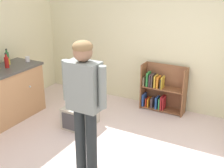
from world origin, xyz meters
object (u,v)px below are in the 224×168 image
at_px(pet_carrier, 80,115).
at_px(ketchup_bottle, 7,62).
at_px(yellow_cup, 8,62).
at_px(white_cup, 28,59).
at_px(bookshelf, 161,90).
at_px(standing_person, 84,99).
at_px(green_glass_bottle, 7,57).

distance_m(pet_carrier, ketchup_bottle, 1.51).
distance_m(ketchup_bottle, yellow_cup, 0.20).
bearing_deg(white_cup, yellow_cup, -120.51).
bearing_deg(pet_carrier, bookshelf, 52.86).
bearing_deg(yellow_cup, bookshelf, 31.08).
relative_size(bookshelf, standing_person, 0.50).
bearing_deg(bookshelf, green_glass_bottle, -151.43).
xyz_separation_m(bookshelf, pet_carrier, (-0.94, -1.24, -0.19)).
relative_size(bookshelf, yellow_cup, 8.95).
bearing_deg(white_cup, ketchup_bottle, -95.79).
relative_size(standing_person, white_cup, 18.03).
bearing_deg(pet_carrier, yellow_cup, -173.67).
bearing_deg(white_cup, pet_carrier, -6.78).
distance_m(bookshelf, green_glass_bottle, 2.81).
relative_size(green_glass_bottle, yellow_cup, 2.59).
distance_m(yellow_cup, white_cup, 0.34).
height_order(bookshelf, green_glass_bottle, green_glass_bottle).
bearing_deg(white_cup, standing_person, -30.47).
xyz_separation_m(bookshelf, green_glass_bottle, (-2.40, -1.31, 0.63)).
distance_m(standing_person, ketchup_bottle, 2.18).
height_order(yellow_cup, white_cup, same).
xyz_separation_m(green_glass_bottle, white_cup, (0.27, 0.21, -0.05)).
height_order(standing_person, pet_carrier, standing_person).
relative_size(bookshelf, pet_carrier, 1.54).
distance_m(bookshelf, white_cup, 2.47).
height_order(bookshelf, ketchup_bottle, ketchup_bottle).
relative_size(standing_person, yellow_cup, 18.03).
relative_size(pet_carrier, ketchup_bottle, 2.24).
height_order(green_glass_bottle, yellow_cup, green_glass_bottle).
relative_size(ketchup_bottle, white_cup, 2.59).
height_order(pet_carrier, yellow_cup, yellow_cup).
xyz_separation_m(green_glass_bottle, ketchup_bottle, (0.23, -0.22, 0.00)).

